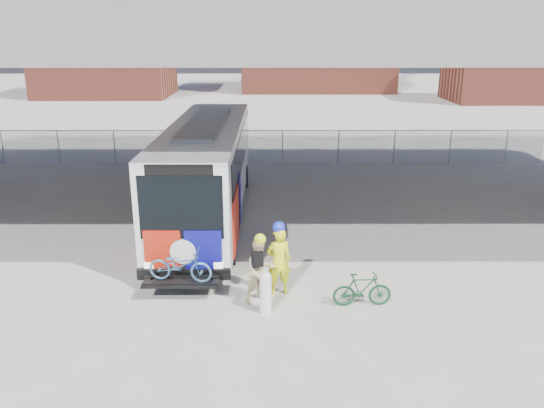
{
  "coord_description": "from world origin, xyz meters",
  "views": [
    {
      "loc": [
        0.38,
        -15.95,
        6.71
      ],
      "look_at": [
        0.41,
        -0.08,
        1.6
      ],
      "focal_mm": 35.0,
      "sensor_mm": 36.0,
      "label": 1
    }
  ],
  "objects_px": {
    "cyclist_tan": "(260,270)",
    "bike_parked": "(362,290)",
    "cyclist_hivis": "(279,259)",
    "bus": "(207,163)",
    "bollard": "(266,291)"
  },
  "relations": [
    {
      "from": "cyclist_hivis",
      "to": "bike_parked",
      "type": "relative_size",
      "value": 1.36
    },
    {
      "from": "bus",
      "to": "cyclist_tan",
      "type": "height_order",
      "value": "bus"
    },
    {
      "from": "bus",
      "to": "bike_parked",
      "type": "height_order",
      "value": "bus"
    },
    {
      "from": "bike_parked",
      "to": "cyclist_hivis",
      "type": "bearing_deg",
      "value": 68.06
    },
    {
      "from": "bike_parked",
      "to": "bus",
      "type": "bearing_deg",
      "value": 30.67
    },
    {
      "from": "bus",
      "to": "bollard",
      "type": "bearing_deg",
      "value": -73.08
    },
    {
      "from": "bollard",
      "to": "cyclist_hivis",
      "type": "xyz_separation_m",
      "value": [
        0.34,
        1.06,
        0.39
      ]
    },
    {
      "from": "cyclist_hivis",
      "to": "bike_parked",
      "type": "bearing_deg",
      "value": 147.35
    },
    {
      "from": "bollard",
      "to": "bike_parked",
      "type": "xyz_separation_m",
      "value": [
        2.47,
        0.34,
        -0.15
      ]
    },
    {
      "from": "cyclist_tan",
      "to": "bike_parked",
      "type": "bearing_deg",
      "value": -33.57
    },
    {
      "from": "bollard",
      "to": "cyclist_hivis",
      "type": "bearing_deg",
      "value": 72.18
    },
    {
      "from": "cyclist_tan",
      "to": "cyclist_hivis",
      "type": "bearing_deg",
      "value": 16.6
    },
    {
      "from": "bus",
      "to": "cyclist_hivis",
      "type": "height_order",
      "value": "bus"
    },
    {
      "from": "cyclist_hivis",
      "to": "bike_parked",
      "type": "height_order",
      "value": "cyclist_hivis"
    },
    {
      "from": "bus",
      "to": "cyclist_hivis",
      "type": "xyz_separation_m",
      "value": [
        2.59,
        -6.33,
        -1.12
      ]
    }
  ]
}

